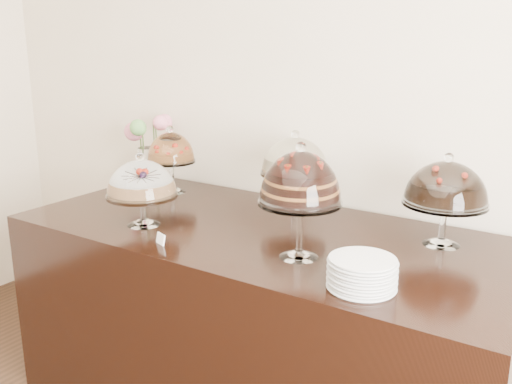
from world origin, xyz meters
The scene contains 10 objects.
wall_back centered at (0.00, 3.00, 1.50)m, with size 5.00×0.04×3.00m, color beige.
display_counter centered at (-0.20, 2.45, 0.45)m, with size 2.20×1.00×0.90m, color black.
cake_stand_sugar_sponge centered at (-0.67, 2.21, 1.10)m, with size 0.31×0.31×0.33m.
cake_stand_choco_layer centered at (0.09, 2.26, 1.19)m, with size 0.31×0.31×0.44m.
cake_stand_cheesecake centered at (-0.22, 2.77, 1.15)m, with size 0.33×0.33×0.39m.
cake_stand_dark_choco centered at (0.51, 2.69, 1.14)m, with size 0.33×0.33×0.38m.
cake_stand_fruit_tart centered at (-0.94, 2.71, 1.13)m, with size 0.26×0.26×0.36m.
flower_vase centered at (-1.19, 2.79, 1.13)m, with size 0.29×0.30×0.40m.
plate_stack centered at (0.41, 2.13, 0.95)m, with size 0.23×0.23×0.10m.
price_card_left centered at (-0.44, 2.07, 0.92)m, with size 0.06×0.01×0.04m, color white.
Camera 1 is at (1.07, 0.47, 1.71)m, focal length 40.00 mm.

